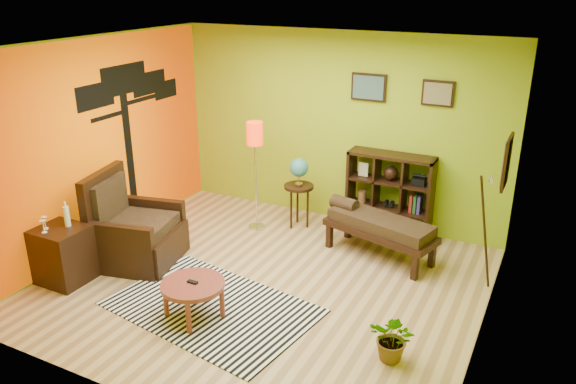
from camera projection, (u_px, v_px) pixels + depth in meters
The scene contains 11 objects.
ground at pixel (264, 283), 6.82m from camera, with size 5.00×5.00×0.00m, color tan.
room_shell at pixel (255, 139), 6.22m from camera, with size 5.04×4.54×2.82m.
zebra_rug at pixel (212, 307), 6.31m from camera, with size 2.26×1.44×0.01m, color white.
coffee_table at pixel (193, 288), 6.02m from camera, with size 0.69×0.69×0.44m.
armchair at pixel (133, 234), 7.26m from camera, with size 1.17×1.16×1.19m.
side_cabinet at pixel (63, 254), 6.76m from camera, with size 0.59×0.54×1.01m.
floor_lamp at pixel (255, 143), 7.84m from camera, with size 0.24×0.24×1.60m.
globe_table at pixel (299, 175), 8.08m from camera, with size 0.43×0.43×1.05m.
cube_shelf at pixel (390, 195), 7.90m from camera, with size 1.20×0.35×1.20m.
bench at pixel (377, 225), 7.33m from camera, with size 1.58×0.90×0.69m.
potted_plant at pixel (393, 343), 5.40m from camera, with size 0.44×0.49×0.38m, color #26661E.
Camera 1 is at (2.95, -5.18, 3.50)m, focal length 35.00 mm.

